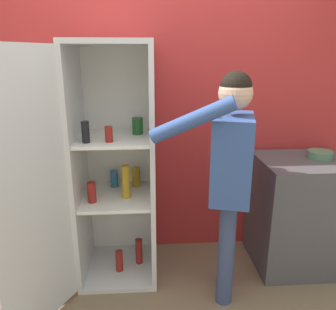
# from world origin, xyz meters

# --- Properties ---
(wall_back) EXTENTS (7.00, 0.06, 2.55)m
(wall_back) POSITION_xyz_m (0.00, 0.98, 1.27)
(wall_back) COLOR #B72D2D
(wall_back) RESTS_ON ground_plane
(refrigerator) EXTENTS (0.93, 1.14, 1.82)m
(refrigerator) POSITION_xyz_m (-0.42, 0.54, 0.90)
(refrigerator) COLOR silver
(refrigerator) RESTS_ON ground_plane
(person) EXTENTS (0.74, 0.58, 1.63)m
(person) POSITION_xyz_m (0.48, 0.27, 1.03)
(person) COLOR #384770
(person) RESTS_ON ground_plane
(counter) EXTENTS (0.74, 0.63, 0.93)m
(counter) POSITION_xyz_m (1.19, 0.62, 0.46)
(counter) COLOR #4C4C51
(counter) RESTS_ON ground_plane
(bowl) EXTENTS (0.19, 0.19, 0.06)m
(bowl) POSITION_xyz_m (1.32, 0.66, 0.96)
(bowl) COLOR #517F5B
(bowl) RESTS_ON counter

